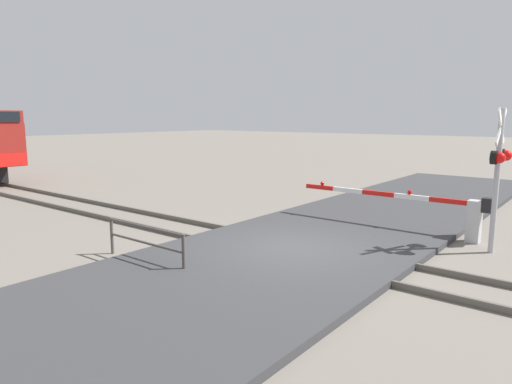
{
  "coord_description": "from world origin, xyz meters",
  "views": [
    {
      "loc": [
        -9.64,
        -6.39,
        3.51
      ],
      "look_at": [
        0.98,
        1.99,
        1.29
      ],
      "focal_mm": 32.26,
      "sensor_mm": 36.0,
      "label": 1
    }
  ],
  "objects": [
    {
      "name": "ground_plane",
      "position": [
        0.0,
        0.0,
        0.0
      ],
      "size": [
        160.0,
        160.0,
        0.0
      ],
      "primitive_type": "plane",
      "color": "slate"
    },
    {
      "name": "rail_track_left",
      "position": [
        -0.72,
        0.0,
        0.07
      ],
      "size": [
        0.08,
        80.0,
        0.15
      ],
      "primitive_type": "cube",
      "color": "#59544C",
      "rests_on": "ground_plane"
    },
    {
      "name": "guard_railing",
      "position": [
        -2.9,
        2.33,
        0.62
      ],
      "size": [
        0.08,
        2.77,
        0.95
      ],
      "color": "#4C4742",
      "rests_on": "ground_plane"
    },
    {
      "name": "crossing_gate",
      "position": [
        4.08,
        -2.6,
        0.82
      ],
      "size": [
        0.36,
        6.06,
        1.31
      ],
      "color": "silver",
      "rests_on": "ground_plane"
    },
    {
      "name": "rail_track_right",
      "position": [
        0.72,
        0.0,
        0.07
      ],
      "size": [
        0.08,
        80.0,
        0.15
      ],
      "primitive_type": "cube",
      "color": "#59544C",
      "rests_on": "ground_plane"
    },
    {
      "name": "road_surface",
      "position": [
        0.0,
        0.0,
        0.08
      ],
      "size": [
        36.0,
        5.93,
        0.16
      ],
      "primitive_type": "cube",
      "color": "#38383A",
      "rests_on": "ground_plane"
    },
    {
      "name": "crossing_signal",
      "position": [
        3.28,
        -4.04,
        2.29
      ],
      "size": [
        1.18,
        0.33,
        3.74
      ],
      "color": "#ADADB2",
      "rests_on": "ground_plane"
    }
  ]
}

